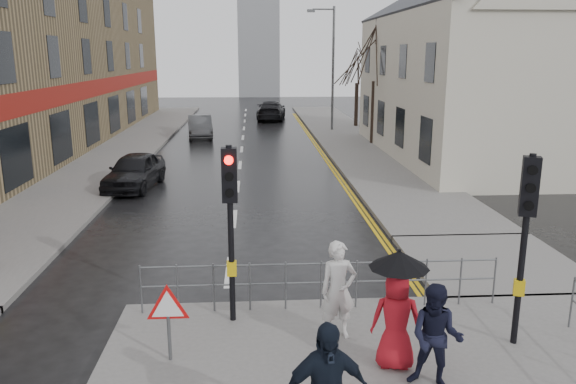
{
  "coord_description": "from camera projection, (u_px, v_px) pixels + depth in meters",
  "views": [
    {
      "loc": [
        0.64,
        -9.76,
        5.11
      ],
      "look_at": [
        1.52,
        4.24,
        1.66
      ],
      "focal_mm": 35.0,
      "sensor_mm": 36.0,
      "label": 1
    }
  ],
  "objects": [
    {
      "name": "ground",
      "position": [
        222.0,
        331.0,
        10.64
      ],
      "size": [
        120.0,
        120.0,
        0.0
      ],
      "primitive_type": "plane",
      "color": "black",
      "rests_on": "ground"
    },
    {
      "name": "left_pavement",
      "position": [
        130.0,
        144.0,
        32.52
      ],
      "size": [
        4.0,
        44.0,
        0.14
      ],
      "primitive_type": "cube",
      "color": "#605E5B",
      "rests_on": "ground"
    },
    {
      "name": "right_pavement",
      "position": [
        346.0,
        137.0,
        35.25
      ],
      "size": [
        4.0,
        40.0,
        0.14
      ],
      "primitive_type": "cube",
      "color": "#605E5B",
      "rests_on": "ground"
    },
    {
      "name": "pavement_bridge_right",
      "position": [
        491.0,
        263.0,
        13.93
      ],
      "size": [
        4.0,
        4.2,
        0.14
      ],
      "primitive_type": "cube",
      "color": "#605E5B",
      "rests_on": "ground"
    },
    {
      "name": "building_left_terrace",
      "position": [
        16.0,
        56.0,
        30.04
      ],
      "size": [
        8.0,
        42.0,
        10.0
      ],
      "primitive_type": "cube",
      "color": "olive",
      "rests_on": "ground"
    },
    {
      "name": "building_right_cream",
      "position": [
        482.0,
        61.0,
        27.68
      ],
      "size": [
        9.0,
        16.4,
        10.1
      ],
      "color": "beige",
      "rests_on": "ground"
    },
    {
      "name": "church_tower",
      "position": [
        258.0,
        22.0,
        68.67
      ],
      "size": [
        5.0,
        5.0,
        18.0
      ],
      "primitive_type": "cube",
      "color": "gray",
      "rests_on": "ground"
    },
    {
      "name": "traffic_signal_near_left",
      "position": [
        230.0,
        204.0,
        10.26
      ],
      "size": [
        0.28,
        0.27,
        3.4
      ],
      "color": "black",
      "rests_on": "near_pavement"
    },
    {
      "name": "traffic_signal_near_right",
      "position": [
        527.0,
        217.0,
        9.4
      ],
      "size": [
        0.34,
        0.33,
        3.4
      ],
      "color": "black",
      "rests_on": "near_pavement"
    },
    {
      "name": "guard_railing_front",
      "position": [
        321.0,
        275.0,
        11.14
      ],
      "size": [
        7.14,
        0.04,
        1.0
      ],
      "color": "#595B5E",
      "rests_on": "near_pavement"
    },
    {
      "name": "warning_sign",
      "position": [
        168.0,
        310.0,
        9.18
      ],
      "size": [
        0.8,
        0.07,
        1.35
      ],
      "color": "#595B5E",
      "rests_on": "near_pavement"
    },
    {
      "name": "street_lamp",
      "position": [
        330.0,
        61.0,
        37.01
      ],
      "size": [
        1.83,
        0.25,
        8.0
      ],
      "color": "#595B5E",
      "rests_on": "right_pavement"
    },
    {
      "name": "tree_near",
      "position": [
        375.0,
        54.0,
        31.19
      ],
      "size": [
        2.4,
        2.4,
        6.58
      ],
      "color": "#2E221A",
      "rests_on": "right_pavement"
    },
    {
      "name": "tree_far",
      "position": [
        357.0,
        64.0,
        39.15
      ],
      "size": [
        2.4,
        2.4,
        5.64
      ],
      "color": "#2E221A",
      "rests_on": "right_pavement"
    },
    {
      "name": "pedestrian_a",
      "position": [
        338.0,
        290.0,
        9.95
      ],
      "size": [
        0.72,
        0.53,
        1.8
      ],
      "primitive_type": "imported",
      "rotation": [
        0.0,
        0.0,
        0.16
      ],
      "color": "silver",
      "rests_on": "near_pavement"
    },
    {
      "name": "pedestrian_b",
      "position": [
        436.0,
        338.0,
        8.42
      ],
      "size": [
        1.01,
        0.94,
        1.67
      ],
      "primitive_type": "imported",
      "rotation": [
        0.0,
        0.0,
        -0.48
      ],
      "color": "black",
      "rests_on": "near_pavement"
    },
    {
      "name": "pedestrian_with_umbrella",
      "position": [
        397.0,
        304.0,
        8.94
      ],
      "size": [
        0.96,
        0.96,
        2.0
      ],
      "color": "#AA131E",
      "rests_on": "near_pavement"
    },
    {
      "name": "car_parked",
      "position": [
        135.0,
        171.0,
        21.87
      ],
      "size": [
        2.11,
        4.22,
        1.38
      ],
      "primitive_type": "imported",
      "rotation": [
        0.0,
        0.0,
        -0.12
      ],
      "color": "black",
      "rests_on": "ground"
    },
    {
      "name": "car_mid",
      "position": [
        200.0,
        127.0,
        35.33
      ],
      "size": [
        1.93,
        4.29,
        1.37
      ],
      "primitive_type": "imported",
      "rotation": [
        0.0,
        0.0,
        0.12
      ],
      "color": "#45474A",
      "rests_on": "ground"
    },
    {
      "name": "car_far",
      "position": [
        271.0,
        110.0,
        44.82
      ],
      "size": [
        2.61,
        5.36,
        1.5
      ],
      "primitive_type": "imported",
      "rotation": [
        0.0,
        0.0,
        3.04
      ],
      "color": "black",
      "rests_on": "ground"
    }
  ]
}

